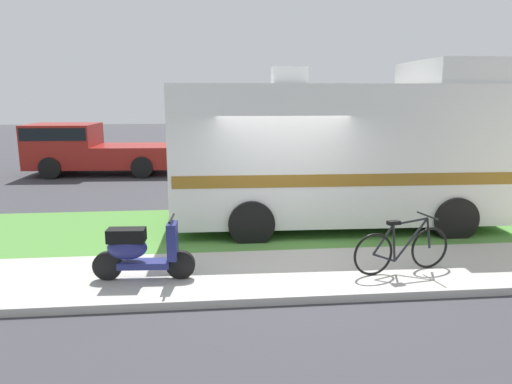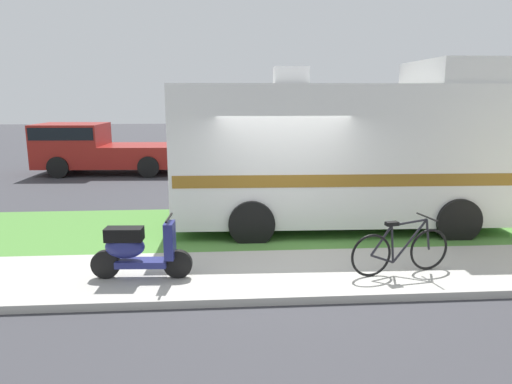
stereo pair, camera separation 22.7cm
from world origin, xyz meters
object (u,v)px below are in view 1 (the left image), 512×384
bicycle (402,249)px  pickup_truck_far (88,148)px  pickup_truck_near (388,155)px  scooter (140,250)px  motorhome_rv (340,150)px

bicycle → pickup_truck_far: (-7.45, 10.81, 0.48)m
bicycle → pickup_truck_far: 13.14m
pickup_truck_near → pickup_truck_far: bearing=162.7°
scooter → bicycle: (4.08, -0.09, -0.08)m
scooter → pickup_truck_far: bearing=107.5°
motorhome_rv → pickup_truck_near: (2.87, 4.56, -0.72)m
motorhome_rv → scooter: (-3.90, -3.00, -1.13)m
pickup_truck_far → pickup_truck_near: bearing=-17.3°
motorhome_rv → pickup_truck_far: 10.63m
motorhome_rv → pickup_truck_near: size_ratio=1.26×
motorhome_rv → bicycle: size_ratio=4.17×
scooter → bicycle: 4.08m
bicycle → pickup_truck_far: bearing=124.6°
scooter → bicycle: scooter is taller
scooter → bicycle: bearing=-1.3°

